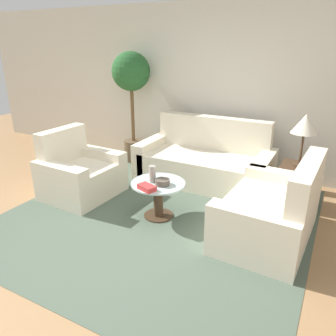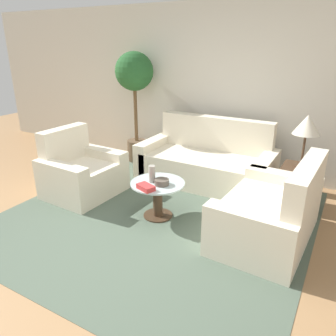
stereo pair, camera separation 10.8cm
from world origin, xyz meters
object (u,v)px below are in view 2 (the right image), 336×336
(table_lamp, at_px, (307,126))
(potted_plant, at_px, (135,84))
(vase, at_px, (152,174))
(book_stack, at_px, (146,187))
(sofa_main, at_px, (207,163))
(bowl, at_px, (162,182))
(coffee_table, at_px, (158,195))
(armchair, at_px, (80,174))
(loveseat, at_px, (274,216))

(table_lamp, distance_m, potted_plant, 2.86)
(vase, distance_m, book_stack, 0.24)
(sofa_main, xyz_separation_m, bowl, (-0.00, -1.35, 0.19))
(coffee_table, height_order, table_lamp, table_lamp)
(sofa_main, height_order, table_lamp, table_lamp)
(armchair, bearing_deg, coffee_table, -89.56)
(loveseat, xyz_separation_m, potted_plant, (-2.73, 1.41, 1.06))
(sofa_main, bearing_deg, table_lamp, -7.66)
(potted_plant, bearing_deg, vase, -50.11)
(bowl, bearing_deg, armchair, 176.82)
(vase, bearing_deg, book_stack, -75.71)
(armchair, xyz_separation_m, potted_plant, (-0.11, 1.53, 1.06))
(coffee_table, bearing_deg, table_lamp, 38.92)
(potted_plant, relative_size, book_stack, 7.93)
(loveseat, height_order, book_stack, loveseat)
(table_lamp, height_order, vase, table_lamp)
(armchair, bearing_deg, sofa_main, -44.61)
(coffee_table, xyz_separation_m, vase, (-0.07, -0.01, 0.26))
(armchair, xyz_separation_m, vase, (1.23, -0.06, 0.26))
(armchair, bearing_deg, book_stack, -99.93)
(table_lamp, bearing_deg, book_stack, -135.96)
(loveseat, bearing_deg, armchair, -84.45)
(loveseat, xyz_separation_m, bowl, (-1.26, -0.20, 0.19))
(potted_plant, relative_size, vase, 9.21)
(table_lamp, height_order, book_stack, table_lamp)
(table_lamp, bearing_deg, armchair, -157.97)
(loveseat, distance_m, bowl, 1.29)
(coffee_table, bearing_deg, potted_plant, 131.54)
(coffee_table, bearing_deg, book_stack, -92.64)
(table_lamp, xyz_separation_m, potted_plant, (-2.81, 0.44, 0.30))
(potted_plant, distance_m, bowl, 2.35)
(armchair, bearing_deg, loveseat, -84.87)
(sofa_main, distance_m, table_lamp, 1.55)
(loveseat, height_order, table_lamp, table_lamp)
(loveseat, xyz_separation_m, vase, (-1.40, -0.18, 0.26))
(potted_plant, height_order, vase, potted_plant)
(book_stack, bearing_deg, potted_plant, 147.34)
(book_stack, bearing_deg, table_lamp, 63.97)
(potted_plant, height_order, bowl, potted_plant)
(armchair, distance_m, coffee_table, 1.30)
(loveseat, bearing_deg, book_stack, -70.37)
(bowl, bearing_deg, sofa_main, 89.93)
(armchair, distance_m, vase, 1.26)
(loveseat, distance_m, book_stack, 1.42)
(vase, distance_m, bowl, 0.16)
(book_stack, bearing_deg, armchair, -172.48)
(book_stack, bearing_deg, bowl, 87.06)
(armchair, height_order, table_lamp, table_lamp)
(armchair, bearing_deg, bowl, -90.70)
(armchair, height_order, loveseat, loveseat)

